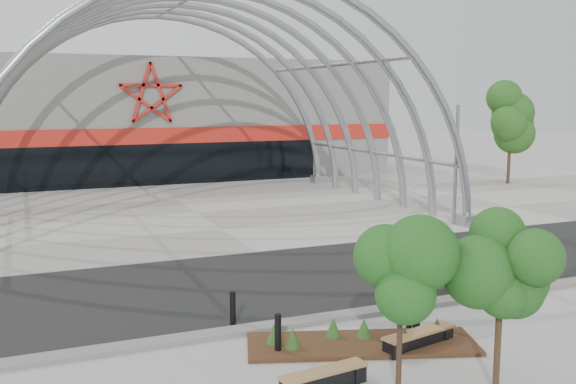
{
  "coord_description": "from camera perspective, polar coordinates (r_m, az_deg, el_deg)",
  "views": [
    {
      "loc": [
        -7.48,
        -13.98,
        5.49
      ],
      "look_at": [
        0.0,
        4.0,
        2.6
      ],
      "focal_mm": 40.0,
      "sensor_mm": 36.0,
      "label": 1
    }
  ],
  "objects": [
    {
      "name": "bollard_4",
      "position": [
        18.91,
        14.21,
        -7.08
      ],
      "size": [
        0.17,
        0.17,
        1.03
      ],
      "primitive_type": "cylinder",
      "color": "black",
      "rests_on": "ground"
    },
    {
      "name": "ground",
      "position": [
        16.78,
        5.34,
        -10.69
      ],
      "size": [
        140.0,
        140.0,
        0.0
      ],
      "primitive_type": "plane",
      "color": "#9E9E99",
      "rests_on": "ground"
    },
    {
      "name": "signal_pole",
      "position": [
        28.27,
        14.71,
        2.51
      ],
      "size": [
        0.33,
        0.73,
        5.17
      ],
      "color": "slate",
      "rests_on": "ground"
    },
    {
      "name": "street_tree_1",
      "position": [
        12.39,
        18.49,
        -5.51
      ],
      "size": [
        1.53,
        1.53,
        3.62
      ],
      "color": "#312512",
      "rests_on": "ground"
    },
    {
      "name": "kerb",
      "position": [
        16.55,
        5.76,
        -10.75
      ],
      "size": [
        60.0,
        0.5,
        0.12
      ],
      "primitive_type": "cube",
      "color": "slate",
      "rests_on": "ground"
    },
    {
      "name": "bollard_3",
      "position": [
        15.87,
        10.74,
        -10.28
      ],
      "size": [
        0.14,
        0.14,
        0.87
      ],
      "primitive_type": "cylinder",
      "color": "black",
      "rests_on": "ground"
    },
    {
      "name": "bg_tree_1",
      "position": [
        42.84,
        19.22,
        6.32
      ],
      "size": [
        2.7,
        2.7,
        5.91
      ],
      "color": "black",
      "rests_on": "ground"
    },
    {
      "name": "bench_0",
      "position": [
        12.68,
        3.2,
        -16.31
      ],
      "size": [
        1.86,
        0.64,
        0.38
      ],
      "color": "black",
      "rests_on": "ground"
    },
    {
      "name": "street_tree_0",
      "position": [
        11.83,
        10.03,
        -7.11
      ],
      "size": [
        1.43,
        1.43,
        3.27
      ],
      "color": "black",
      "rests_on": "ground"
    },
    {
      "name": "road",
      "position": [
        19.79,
        0.56,
        -7.64
      ],
      "size": [
        140.0,
        7.0,
        0.02
      ],
      "primitive_type": "cube",
      "color": "black",
      "rests_on": "ground"
    },
    {
      "name": "forecourt",
      "position": [
        30.91,
        -8.22,
        -1.84
      ],
      "size": [
        60.0,
        17.0,
        0.04
      ],
      "primitive_type": "cube",
      "color": "gray",
      "rests_on": "ground"
    },
    {
      "name": "arena_building",
      "position": [
        48.04,
        -13.7,
        6.42
      ],
      "size": [
        34.0,
        15.24,
        8.0
      ],
      "color": "slate",
      "rests_on": "ground"
    },
    {
      "name": "bollard_0",
      "position": [
        14.08,
        -0.9,
        -12.53
      ],
      "size": [
        0.14,
        0.14,
        0.9
      ],
      "primitive_type": "cylinder",
      "color": "black",
      "rests_on": "ground"
    },
    {
      "name": "planting_bed",
      "position": [
        14.72,
        6.3,
        -12.98
      ],
      "size": [
        5.31,
        3.08,
        0.54
      ],
      "color": "#301D12",
      "rests_on": "ground"
    },
    {
      "name": "bollard_2",
      "position": [
        15.87,
        11.38,
        -9.84
      ],
      "size": [
        0.18,
        0.18,
        1.12
      ],
      "primitive_type": "cylinder",
      "color": "black",
      "rests_on": "ground"
    },
    {
      "name": "vault_canopy",
      "position": [
        30.91,
        -8.22,
        -1.84
      ],
      "size": [
        20.8,
        15.8,
        20.36
      ],
      "color": "#969BA0",
      "rests_on": "ground"
    },
    {
      "name": "bench_1",
      "position": [
        14.77,
        11.55,
        -12.75
      ],
      "size": [
        1.95,
        0.82,
        0.4
      ],
      "color": "black",
      "rests_on": "ground"
    },
    {
      "name": "bollard_1",
      "position": [
        15.75,
        -4.93,
        -10.32
      ],
      "size": [
        0.14,
        0.14,
        0.87
      ],
      "primitive_type": "cylinder",
      "color": "black",
      "rests_on": "ground"
    }
  ]
}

